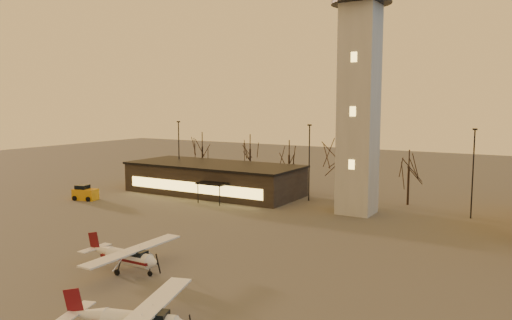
% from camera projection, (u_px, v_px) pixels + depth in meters
% --- Properties ---
extents(ground, '(220.00, 220.00, 0.00)m').
position_uv_depth(ground, '(204.00, 299.00, 33.23)').
color(ground, '#454240').
rests_on(ground, ground).
extents(control_tower, '(6.80, 6.80, 32.60)m').
position_uv_depth(control_tower, '(360.00, 73.00, 56.99)').
color(control_tower, '#9E9B96').
rests_on(control_tower, ground).
extents(terminal, '(25.40, 12.20, 4.30)m').
position_uv_depth(terminal, '(214.00, 178.00, 71.45)').
color(terminal, black).
rests_on(terminal, ground).
extents(light_poles, '(58.50, 12.25, 10.14)m').
position_uv_depth(light_poles, '(364.00, 167.00, 58.85)').
color(light_poles, black).
rests_on(light_poles, ground).
extents(tree_row, '(37.20, 9.20, 8.80)m').
position_uv_depth(tree_row, '(288.00, 151.00, 72.95)').
color(tree_row, black).
rests_on(tree_row, ground).
extents(cessna_rear, '(7.66, 9.69, 2.68)m').
position_uv_depth(cessna_rear, '(131.00, 260.00, 38.35)').
color(cessna_rear, silver).
rests_on(cessna_rear, ground).
extents(service_cart, '(3.47, 2.61, 2.01)m').
position_uv_depth(service_cart, '(85.00, 194.00, 66.81)').
color(service_cart, '#C6820B').
rests_on(service_cart, ground).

